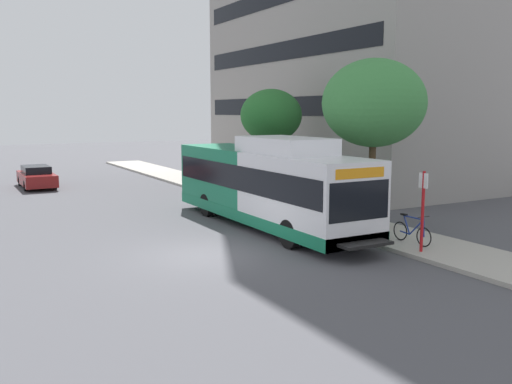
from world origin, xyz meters
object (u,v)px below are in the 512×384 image
at_px(transit_bus, 267,185).
at_px(bus_stop_sign_pole, 423,205).
at_px(street_tree_mid_block, 271,116).
at_px(parked_car_far_lane, 37,177).
at_px(bicycle_parked, 412,231).
at_px(street_tree_near_stop, 374,103).

relative_size(transit_bus, bus_stop_sign_pole, 4.71).
xyz_separation_m(street_tree_mid_block, parked_car_far_lane, (-10.32, 10.59, -3.72)).
distance_m(bicycle_parked, parked_car_far_lane, 24.09).
bearing_deg(street_tree_near_stop, bicycle_parked, -108.84).
distance_m(street_tree_near_stop, street_tree_mid_block, 8.32).
relative_size(transit_bus, street_tree_mid_block, 2.17).
xyz_separation_m(bus_stop_sign_pole, street_tree_mid_block, (1.98, 12.77, 2.73)).
height_order(street_tree_mid_block, parked_car_far_lane, street_tree_mid_block).
relative_size(transit_bus, street_tree_near_stop, 1.88).
distance_m(bus_stop_sign_pole, street_tree_mid_block, 13.21).
bearing_deg(bicycle_parked, street_tree_mid_block, 83.08).
xyz_separation_m(transit_bus, street_tree_near_stop, (3.77, -1.92, 3.22)).
relative_size(bus_stop_sign_pole, street_tree_mid_block, 0.46).
height_order(bicycle_parked, street_tree_near_stop, street_tree_near_stop).
relative_size(transit_bus, bicycle_parked, 6.96).
height_order(street_tree_near_stop, parked_car_far_lane, street_tree_near_stop).
distance_m(street_tree_near_stop, parked_car_far_lane, 21.83).
bearing_deg(parked_car_far_lane, transit_bus, -69.59).
xyz_separation_m(bus_stop_sign_pole, parked_car_far_lane, (-8.34, 23.36, -0.99)).
bearing_deg(parked_car_far_lane, bicycle_parked, -68.36).
bearing_deg(bus_stop_sign_pole, parked_car_far_lane, 109.64).
relative_size(street_tree_mid_block, parked_car_far_lane, 1.25).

